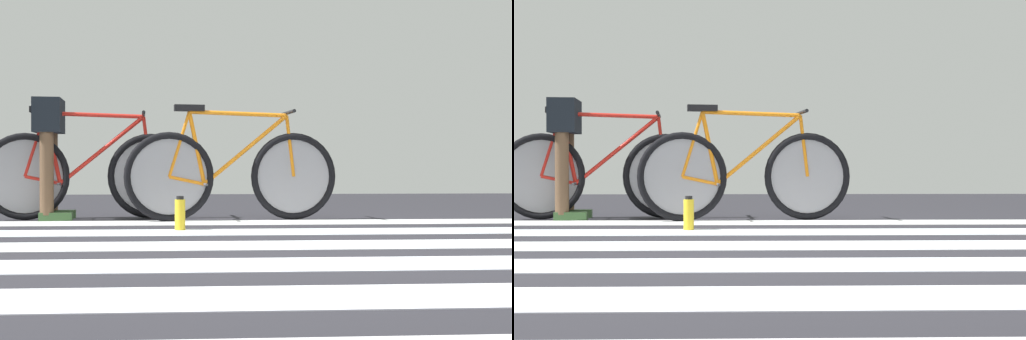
# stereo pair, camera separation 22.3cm
# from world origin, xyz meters

# --- Properties ---
(ground) EXTENTS (18.00, 14.00, 0.02)m
(ground) POSITION_xyz_m (0.00, 0.00, 0.01)
(ground) COLOR #25252B
(crosswalk_markings) EXTENTS (5.45, 4.28, 0.00)m
(crosswalk_markings) POSITION_xyz_m (0.03, -0.12, 0.02)
(crosswalk_markings) COLOR silver
(crosswalk_markings) RESTS_ON ground
(bicycle_1_of_2) EXTENTS (1.73, 0.52, 0.93)m
(bicycle_1_of_2) POSITION_xyz_m (0.05, 1.99, 0.41)
(bicycle_1_of_2) COLOR black
(bicycle_1_of_2) RESTS_ON ground
(bicycle_2_of_2) EXTENTS (1.73, 0.52, 0.93)m
(bicycle_2_of_2) POSITION_xyz_m (-1.14, 2.22, 0.41)
(bicycle_2_of_2) COLOR black
(bicycle_2_of_2) RESTS_ON ground
(cyclist_2_of_2) EXTENTS (0.35, 0.43, 1.00)m
(cyclist_2_of_2) POSITION_xyz_m (-1.45, 2.19, 0.66)
(cyclist_2_of_2) COLOR brown
(cyclist_2_of_2) RESTS_ON ground
(water_bottle) EXTENTS (0.07, 0.07, 0.24)m
(water_bottle) POSITION_xyz_m (-0.34, 1.19, 0.13)
(water_bottle) COLOR gold
(water_bottle) RESTS_ON ground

